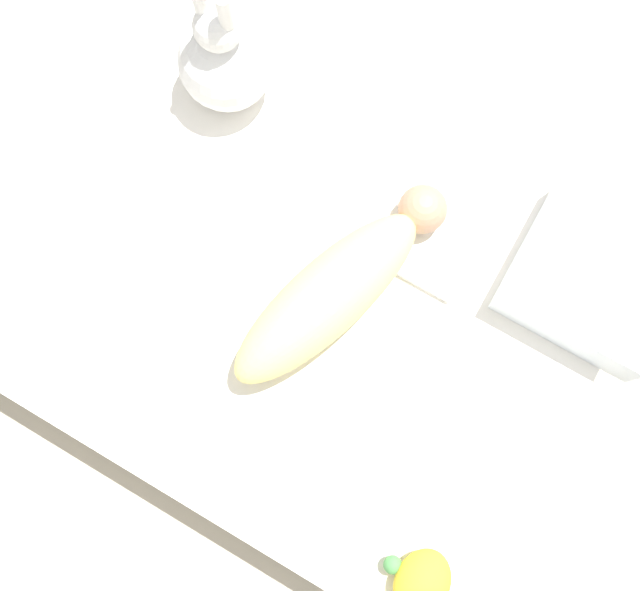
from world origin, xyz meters
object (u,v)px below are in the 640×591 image
at_px(pillow, 595,278).
at_px(turtle_plush, 421,582).
at_px(bunny_plush, 225,59).
at_px(swaddled_baby, 337,288).

xyz_separation_m(pillow, turtle_plush, (0.03, 0.74, -0.01)).
bearing_deg(pillow, bunny_plush, -1.03).
relative_size(bunny_plush, turtle_plush, 2.62).
distance_m(swaddled_baby, bunny_plush, 0.57).
xyz_separation_m(bunny_plush, turtle_plush, (-0.91, 0.76, -0.09)).
height_order(bunny_plush, turtle_plush, bunny_plush).
relative_size(pillow, turtle_plush, 2.37).
bearing_deg(pillow, turtle_plush, 87.59).
bearing_deg(pillow, swaddled_baby, 32.66).
relative_size(swaddled_baby, turtle_plush, 4.21).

